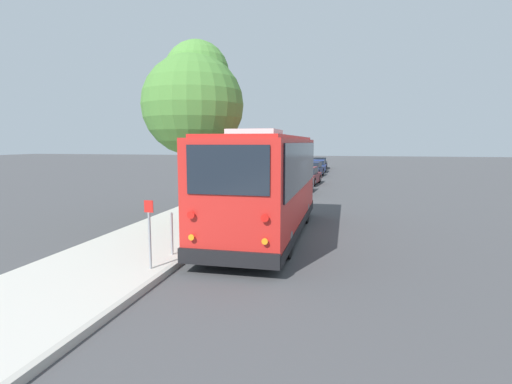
{
  "coord_description": "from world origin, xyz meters",
  "views": [
    {
      "loc": [
        -13.12,
        -1.93,
        3.09
      ],
      "look_at": [
        0.91,
        1.16,
        1.3
      ],
      "focal_mm": 28.0,
      "sensor_mm": 36.0,
      "label": 1
    }
  ],
  "objects_px": {
    "parked_sedan_gray": "(294,184)",
    "fire_hydrant": "(250,195)",
    "parked_sedan_maroon": "(306,176)",
    "sign_post_near": "(150,234)",
    "shuttle_bus": "(265,181)",
    "street_tree": "(194,99)",
    "sign_post_far": "(172,234)",
    "parked_sedan_blue": "(317,166)",
    "parked_sedan_navy": "(313,170)",
    "parked_sedan_black": "(320,163)"
  },
  "relations": [
    {
      "from": "parked_sedan_gray",
      "to": "fire_hydrant",
      "type": "distance_m",
      "value": 5.57
    },
    {
      "from": "parked_sedan_maroon",
      "to": "fire_hydrant",
      "type": "relative_size",
      "value": 5.51
    },
    {
      "from": "parked_sedan_maroon",
      "to": "sign_post_near",
      "type": "bearing_deg",
      "value": 179.97
    },
    {
      "from": "shuttle_bus",
      "to": "sign_post_near",
      "type": "distance_m",
      "value": 4.87
    },
    {
      "from": "fire_hydrant",
      "to": "street_tree",
      "type": "bearing_deg",
      "value": 164.7
    },
    {
      "from": "parked_sedan_gray",
      "to": "sign_post_near",
      "type": "distance_m",
      "value": 15.87
    },
    {
      "from": "sign_post_near",
      "to": "sign_post_far",
      "type": "xyz_separation_m",
      "value": [
        1.22,
        0.0,
        -0.27
      ]
    },
    {
      "from": "parked_sedan_blue",
      "to": "sign_post_near",
      "type": "bearing_deg",
      "value": 177.33
    },
    {
      "from": "parked_sedan_maroon",
      "to": "street_tree",
      "type": "relative_size",
      "value": 0.66
    },
    {
      "from": "shuttle_bus",
      "to": "sign_post_near",
      "type": "height_order",
      "value": "shuttle_bus"
    },
    {
      "from": "parked_sedan_gray",
      "to": "parked_sedan_blue",
      "type": "distance_m",
      "value": 18.05
    },
    {
      "from": "parked_sedan_gray",
      "to": "parked_sedan_navy",
      "type": "height_order",
      "value": "parked_sedan_navy"
    },
    {
      "from": "shuttle_bus",
      "to": "parked_sedan_blue",
      "type": "height_order",
      "value": "shuttle_bus"
    },
    {
      "from": "shuttle_bus",
      "to": "fire_hydrant",
      "type": "xyz_separation_m",
      "value": [
        6.03,
        1.93,
        -1.3
      ]
    },
    {
      "from": "street_tree",
      "to": "parked_sedan_blue",
      "type": "bearing_deg",
      "value": -5.97
    },
    {
      "from": "shuttle_bus",
      "to": "sign_post_near",
      "type": "bearing_deg",
      "value": 157.36
    },
    {
      "from": "parked_sedan_navy",
      "to": "parked_sedan_black",
      "type": "distance_m",
      "value": 11.29
    },
    {
      "from": "parked_sedan_blue",
      "to": "parked_sedan_navy",
      "type": "bearing_deg",
      "value": 179.3
    },
    {
      "from": "parked_sedan_navy",
      "to": "fire_hydrant",
      "type": "distance_m",
      "value": 17.91
    },
    {
      "from": "parked_sedan_gray",
      "to": "sign_post_far",
      "type": "xyz_separation_m",
      "value": [
        -14.58,
        1.43,
        0.12
      ]
    },
    {
      "from": "parked_sedan_maroon",
      "to": "parked_sedan_gray",
      "type": "bearing_deg",
      "value": -177.85
    },
    {
      "from": "sign_post_far",
      "to": "fire_hydrant",
      "type": "distance_m",
      "value": 9.22
    },
    {
      "from": "street_tree",
      "to": "fire_hydrant",
      "type": "xyz_separation_m",
      "value": [
        4.28,
        -1.17,
        -4.17
      ]
    },
    {
      "from": "parked_sedan_navy",
      "to": "fire_hydrant",
      "type": "height_order",
      "value": "parked_sedan_navy"
    },
    {
      "from": "shuttle_bus",
      "to": "fire_hydrant",
      "type": "height_order",
      "value": "shuttle_bus"
    },
    {
      "from": "parked_sedan_blue",
      "to": "parked_sedan_black",
      "type": "xyz_separation_m",
      "value": [
        5.72,
        0.1,
        0.02
      ]
    },
    {
      "from": "parked_sedan_maroon",
      "to": "sign_post_far",
      "type": "xyz_separation_m",
      "value": [
        -20.08,
        1.65,
        0.11
      ]
    },
    {
      "from": "parked_sedan_navy",
      "to": "sign_post_far",
      "type": "xyz_separation_m",
      "value": [
        -27.05,
        1.59,
        0.09
      ]
    },
    {
      "from": "parked_sedan_blue",
      "to": "fire_hydrant",
      "type": "bearing_deg",
      "value": 175.94
    },
    {
      "from": "parked_sedan_maroon",
      "to": "street_tree",
      "type": "height_order",
      "value": "street_tree"
    },
    {
      "from": "parked_sedan_maroon",
      "to": "parked_sedan_black",
      "type": "height_order",
      "value": "parked_sedan_black"
    },
    {
      "from": "sign_post_far",
      "to": "fire_hydrant",
      "type": "relative_size",
      "value": 1.38
    },
    {
      "from": "parked_sedan_black",
      "to": "street_tree",
      "type": "xyz_separation_m",
      "value": [
        -33.41,
        2.79,
        4.12
      ]
    },
    {
      "from": "sign_post_far",
      "to": "street_tree",
      "type": "bearing_deg",
      "value": 13.96
    },
    {
      "from": "sign_post_near",
      "to": "parked_sedan_maroon",
      "type": "bearing_deg",
      "value": -4.43
    },
    {
      "from": "shuttle_bus",
      "to": "parked_sedan_black",
      "type": "xyz_separation_m",
      "value": [
        35.15,
        0.31,
        -1.25
      ]
    },
    {
      "from": "parked_sedan_maroon",
      "to": "parked_sedan_blue",
      "type": "xyz_separation_m",
      "value": [
        12.55,
        -0.02,
        -0.02
      ]
    },
    {
      "from": "sign_post_far",
      "to": "parked_sedan_maroon",
      "type": "bearing_deg",
      "value": -4.7
    },
    {
      "from": "parked_sedan_maroon",
      "to": "sign_post_near",
      "type": "distance_m",
      "value": 21.36
    },
    {
      "from": "fire_hydrant",
      "to": "parked_sedan_navy",
      "type": "bearing_deg",
      "value": -5.27
    },
    {
      "from": "sign_post_near",
      "to": "parked_sedan_black",
      "type": "bearing_deg",
      "value": -2.27
    },
    {
      "from": "parked_sedan_gray",
      "to": "fire_hydrant",
      "type": "bearing_deg",
      "value": 169.43
    },
    {
      "from": "sign_post_far",
      "to": "shuttle_bus",
      "type": "bearing_deg",
      "value": -30.4
    },
    {
      "from": "parked_sedan_maroon",
      "to": "parked_sedan_navy",
      "type": "bearing_deg",
      "value": 4.91
    },
    {
      "from": "parked_sedan_navy",
      "to": "sign_post_far",
      "type": "height_order",
      "value": "parked_sedan_navy"
    },
    {
      "from": "parked_sedan_maroon",
      "to": "parked_sedan_black",
      "type": "bearing_deg",
      "value": 4.66
    },
    {
      "from": "sign_post_far",
      "to": "sign_post_near",
      "type": "bearing_deg",
      "value": 180.0
    },
    {
      "from": "parked_sedan_gray",
      "to": "sign_post_near",
      "type": "xyz_separation_m",
      "value": [
        -15.8,
        1.43,
        0.39
      ]
    },
    {
      "from": "parked_sedan_blue",
      "to": "sign_post_near",
      "type": "relative_size",
      "value": 2.58
    },
    {
      "from": "shuttle_bus",
      "to": "sign_post_far",
      "type": "xyz_separation_m",
      "value": [
        -3.19,
        1.87,
        -1.14
      ]
    }
  ]
}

